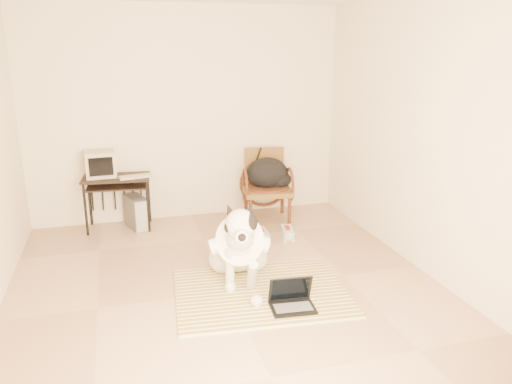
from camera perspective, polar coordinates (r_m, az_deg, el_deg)
name	(u,v)px	position (r m, az deg, el deg)	size (l,w,h in m)	color
floor	(228,291)	(4.76, -3.19, -11.21)	(4.50, 4.50, 0.00)	tan
wall_back	(187,115)	(6.49, -7.86, 8.73)	(4.50, 4.50, 0.00)	beige
wall_front	(337,248)	(2.25, 9.19, -6.35)	(4.50, 4.50, 0.00)	beige
wall_right	(428,138)	(5.11, 19.09, 5.89)	(4.50, 4.50, 0.00)	beige
rug	(261,293)	(4.70, 0.61, -11.43)	(1.67, 1.33, 0.02)	#B07620
dog	(239,246)	(4.81, -1.95, -6.22)	(0.61, 1.25, 0.90)	silver
laptop	(292,300)	(4.44, 4.10, -12.20)	(0.40, 0.31, 0.27)	black
computer_desk	(117,184)	(6.32, -15.63, 0.85)	(0.84, 0.52, 0.67)	black
crt_monitor	(100,164)	(6.35, -17.38, 3.11)	(0.37, 0.36, 0.31)	#B0A38A
desk_keyboard	(136,177)	(6.20, -13.59, 1.73)	(0.39, 0.14, 0.03)	#B0A38A
pc_tower	(137,212)	(6.40, -13.49, -2.27)	(0.30, 0.46, 0.40)	#535356
rattan_chair	(267,185)	(6.48, 1.21, 0.80)	(0.68, 0.66, 0.91)	brown
backpack	(269,174)	(6.43, 1.52, 2.03)	(0.58, 0.45, 0.40)	black
sneaker_left	(262,235)	(5.91, 0.65, -4.96)	(0.14, 0.33, 0.11)	silver
sneaker_right	(288,233)	(5.98, 3.63, -4.71)	(0.19, 0.34, 0.11)	silver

